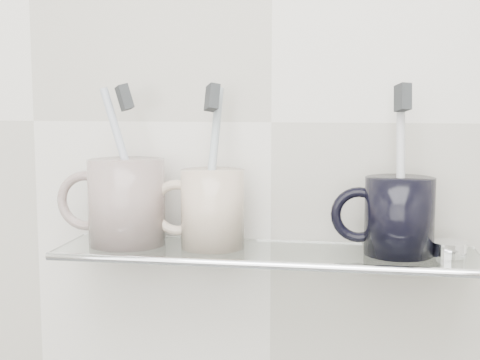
% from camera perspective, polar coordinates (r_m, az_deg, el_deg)
% --- Properties ---
extents(wall_back, '(2.50, 0.00, 2.50)m').
position_cam_1_polar(wall_back, '(0.84, 2.69, 4.94)').
color(wall_back, silver).
rests_on(wall_back, ground).
extents(shelf_glass, '(0.50, 0.12, 0.01)m').
position_cam_1_polar(shelf_glass, '(0.80, 2.10, -6.26)').
color(shelf_glass, silver).
rests_on(shelf_glass, wall_back).
extents(shelf_rail, '(0.50, 0.01, 0.01)m').
position_cam_1_polar(shelf_rail, '(0.75, 1.55, -7.24)').
color(shelf_rail, silver).
rests_on(shelf_rail, shelf_glass).
extents(bracket_left, '(0.02, 0.03, 0.02)m').
position_cam_1_polar(bracket_left, '(0.90, -10.95, -5.65)').
color(bracket_left, silver).
rests_on(bracket_left, wall_back).
extents(bracket_right, '(0.02, 0.03, 0.02)m').
position_cam_1_polar(bracket_right, '(0.85, 16.75, -6.54)').
color(bracket_right, silver).
rests_on(bracket_right, wall_back).
extents(mug_left, '(0.12, 0.12, 0.11)m').
position_cam_1_polar(mug_left, '(0.84, -9.64, -1.86)').
color(mug_left, silver).
rests_on(mug_left, shelf_glass).
extents(mug_left_handle, '(0.08, 0.01, 0.08)m').
position_cam_1_polar(mug_left_handle, '(0.86, -13.02, -1.75)').
color(mug_left_handle, silver).
rests_on(mug_left_handle, mug_left).
extents(toothbrush_left, '(0.07, 0.01, 0.19)m').
position_cam_1_polar(toothbrush_left, '(0.83, -9.71, 1.43)').
color(toothbrush_left, silver).
rests_on(toothbrush_left, mug_left).
extents(bristles_left, '(0.03, 0.03, 0.04)m').
position_cam_1_polar(bristles_left, '(0.83, -9.83, 6.95)').
color(bristles_left, '#2D3032').
rests_on(bristles_left, toothbrush_left).
extents(mug_center, '(0.10, 0.10, 0.09)m').
position_cam_1_polar(mug_center, '(0.81, -2.35, -2.46)').
color(mug_center, beige).
rests_on(mug_center, shelf_glass).
extents(mug_center_handle, '(0.07, 0.01, 0.07)m').
position_cam_1_polar(mug_center_handle, '(0.82, -5.39, -2.37)').
color(mug_center_handle, beige).
rests_on(mug_center_handle, mug_center).
extents(toothbrush_center, '(0.02, 0.06, 0.19)m').
position_cam_1_polar(toothbrush_center, '(0.80, -2.37, 1.32)').
color(toothbrush_center, '#9DB8C0').
rests_on(toothbrush_center, mug_center).
extents(bristles_center, '(0.02, 0.03, 0.04)m').
position_cam_1_polar(bristles_center, '(0.80, -2.40, 7.05)').
color(bristles_center, '#2D3032').
rests_on(bristles_center, toothbrush_center).
extents(mug_right, '(0.10, 0.10, 0.09)m').
position_cam_1_polar(mug_right, '(0.79, 13.44, -3.01)').
color(mug_right, black).
rests_on(mug_right, shelf_glass).
extents(mug_right_handle, '(0.07, 0.01, 0.07)m').
position_cam_1_polar(mug_right_handle, '(0.79, 10.12, -2.95)').
color(mug_right_handle, black).
rests_on(mug_right_handle, mug_right).
extents(toothbrush_right, '(0.02, 0.05, 0.19)m').
position_cam_1_polar(toothbrush_right, '(0.79, 13.55, 1.02)').
color(toothbrush_right, silver).
rests_on(toothbrush_right, mug_right).
extents(bristles_right, '(0.02, 0.03, 0.03)m').
position_cam_1_polar(bristles_right, '(0.78, 13.72, 6.86)').
color(bristles_right, '#2D3032').
rests_on(bristles_right, toothbrush_right).
extents(chrome_cap, '(0.04, 0.04, 0.02)m').
position_cam_1_polar(chrome_cap, '(0.81, 17.42, -5.63)').
color(chrome_cap, silver).
rests_on(chrome_cap, shelf_glass).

